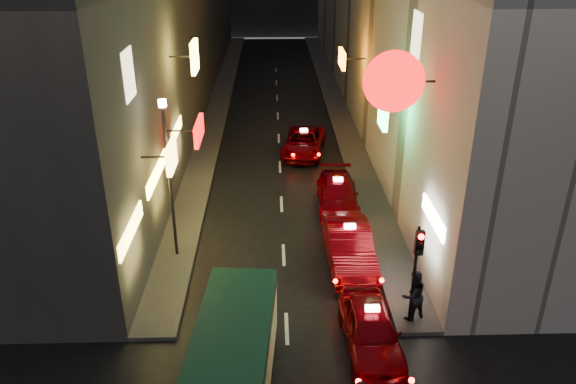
{
  "coord_description": "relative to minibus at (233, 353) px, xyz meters",
  "views": [
    {
      "loc": [
        -0.38,
        -6.02,
        11.83
      ],
      "look_at": [
        0.17,
        13.0,
        2.77
      ],
      "focal_mm": 35.0,
      "sensor_mm": 36.0,
      "label": 1
    }
  ],
  "objects": [
    {
      "name": "sidewalk_left",
      "position": [
        -2.75,
        28.35,
        -1.45
      ],
      "size": [
        1.5,
        52.0,
        0.15
      ],
      "primitive_type": "cube",
      "color": "#4C4947",
      "rests_on": "ground"
    },
    {
      "name": "sidewalk_right",
      "position": [
        5.75,
        28.35,
        -1.45
      ],
      "size": [
        1.5,
        52.0,
        0.15
      ],
      "primitive_type": "cube",
      "color": "#4C4947",
      "rests_on": "ground"
    },
    {
      "name": "minibus",
      "position": [
        0.0,
        0.0,
        0.0
      ],
      "size": [
        2.4,
        5.74,
        2.41
      ],
      "color": "#F1F097",
      "rests_on": "ground"
    },
    {
      "name": "taxi_near",
      "position": [
        4.05,
        1.89,
        -0.71
      ],
      "size": [
        2.24,
        5.13,
        1.78
      ],
      "color": "#680006",
      "rests_on": "ground"
    },
    {
      "name": "taxi_second",
      "position": [
        3.98,
        6.69,
        -0.63
      ],
      "size": [
        2.44,
        5.66,
        1.95
      ],
      "color": "#680006",
      "rests_on": "ground"
    },
    {
      "name": "taxi_third",
      "position": [
        4.08,
        11.49,
        -0.75
      ],
      "size": [
        2.16,
        4.89,
        1.7
      ],
      "color": "#680006",
      "rests_on": "ground"
    },
    {
      "name": "taxi_far",
      "position": [
        2.89,
        18.3,
        -0.75
      ],
      "size": [
        2.78,
        5.1,
        1.71
      ],
      "color": "#680006",
      "rests_on": "ground"
    },
    {
      "name": "pedestrian_sidewalk",
      "position": [
        5.6,
        3.11,
        -0.37
      ],
      "size": [
        0.88,
        0.74,
        2.01
      ],
      "primitive_type": "imported",
      "rotation": [
        0.0,
        0.0,
        3.56
      ],
      "color": "black",
      "rests_on": "sidewalk_right"
    },
    {
      "name": "traffic_light",
      "position": [
        5.5,
        2.82,
        1.17
      ],
      "size": [
        0.26,
        0.43,
        3.5
      ],
      "color": "black",
      "rests_on": "sidewalk_right"
    },
    {
      "name": "lamp_post",
      "position": [
        -2.7,
        7.35,
        2.2
      ],
      "size": [
        0.28,
        0.28,
        6.22
      ],
      "color": "black",
      "rests_on": "sidewalk_left"
    }
  ]
}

